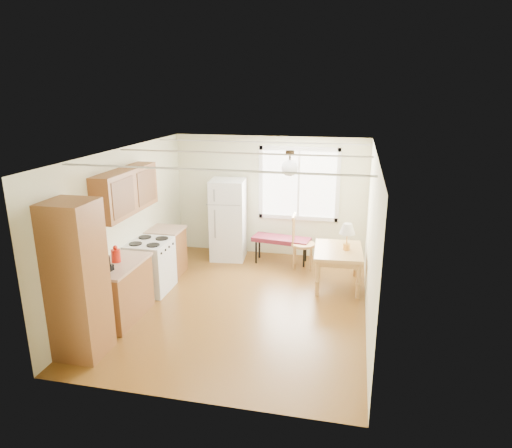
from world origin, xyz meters
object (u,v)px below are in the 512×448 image
(bench, at_px, (281,240))
(dining_table, at_px, (338,255))
(chair, at_px, (298,238))
(refrigerator, at_px, (228,219))

(bench, relative_size, dining_table, 1.05)
(bench, xyz_separation_m, chair, (0.36, -0.20, 0.14))
(refrigerator, bearing_deg, dining_table, -28.69)
(dining_table, bearing_deg, chair, 135.02)
(bench, bearing_deg, chair, -20.11)
(bench, height_order, chair, chair)
(bench, xyz_separation_m, dining_table, (1.17, -0.91, 0.11))
(bench, distance_m, dining_table, 1.49)
(refrigerator, height_order, dining_table, refrigerator)
(refrigerator, relative_size, bench, 1.38)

